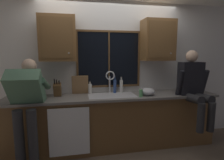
{
  "coord_description": "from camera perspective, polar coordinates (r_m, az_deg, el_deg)",
  "views": [
    {
      "loc": [
        -0.6,
        -3.21,
        1.6
      ],
      "look_at": [
        -0.04,
        -0.3,
        1.18
      ],
      "focal_mm": 28.55,
      "sensor_mm": 36.0,
      "label": 1
    }
  ],
  "objects": [
    {
      "name": "upper_cabinet_right",
      "position": [
        3.37,
        14.44,
        12.19
      ],
      "size": [
        0.56,
        0.36,
        0.72
      ],
      "color": "brown"
    },
    {
      "name": "mixing_bowl",
      "position": [
        3.11,
        11.18,
        -3.69
      ],
      "size": [
        0.26,
        0.26,
        0.13
      ],
      "primitive_type": "ellipsoid",
      "color": "#B7B7BC",
      "rests_on": "countertop"
    },
    {
      "name": "dishwasher_front",
      "position": [
        2.85,
        -13.49,
        -15.89
      ],
      "size": [
        0.6,
        0.02,
        0.74
      ],
      "primitive_type": "cube",
      "color": "white"
    },
    {
      "name": "window_frame_bottom",
      "position": [
        3.29,
        -0.94,
        -1.92
      ],
      "size": [
        1.17,
        0.02,
        0.04
      ],
      "primitive_type": "cube",
      "color": "brown"
    },
    {
      "name": "lower_cabinet_run",
      "position": [
        3.2,
        0.6,
        -13.25
      ],
      "size": [
        3.51,
        0.58,
        0.88
      ],
      "primitive_type": "cube",
      "color": "brown",
      "rests_on": "floor"
    },
    {
      "name": "person_sitting_on_counter",
      "position": [
        3.3,
        24.74,
        -1.38
      ],
      "size": [
        0.54,
        0.6,
        1.26
      ],
      "color": "#262628",
      "rests_on": "countertop"
    },
    {
      "name": "bottle_amber_small",
      "position": [
        3.24,
        2.97,
        -1.91
      ],
      "size": [
        0.06,
        0.06,
        0.3
      ],
      "color": "silver",
      "rests_on": "countertop"
    },
    {
      "name": "bottle_green_glass",
      "position": [
        3.17,
        -7.06,
        -2.72
      ],
      "size": [
        0.07,
        0.07,
        0.23
      ],
      "color": "silver",
      "rests_on": "countertop"
    },
    {
      "name": "countertop",
      "position": [
        3.04,
        0.69,
        -5.29
      ],
      "size": [
        3.57,
        0.62,
        0.04
      ],
      "primitive_type": "cube",
      "color": "slate",
      "rests_on": "lower_cabinet_run"
    },
    {
      "name": "window_frame_right",
      "position": [
        3.39,
        8.6,
        6.65
      ],
      "size": [
        0.03,
        0.02,
        0.95
      ],
      "primitive_type": "cube",
      "color": "brown"
    },
    {
      "name": "soap_dispenser",
      "position": [
        2.96,
        9.25,
        -4.09
      ],
      "size": [
        0.06,
        0.07,
        0.17
      ],
      "color": "#59A566",
      "rests_on": "countertop"
    },
    {
      "name": "cutting_board",
      "position": [
        3.17,
        -10.19,
        -1.53
      ],
      "size": [
        0.28,
        0.09,
        0.33
      ],
      "primitive_type": "cube",
      "rotation": [
        0.21,
        0.0,
        0.0
      ],
      "color": "#997047",
      "rests_on": "countertop"
    },
    {
      "name": "window_mullion_center",
      "position": [
        3.24,
        -0.95,
        6.68
      ],
      "size": [
        0.02,
        0.02,
        0.95
      ],
      "primitive_type": "cube",
      "color": "brown"
    },
    {
      "name": "bottle_tall_clear",
      "position": [
        3.22,
        0.9,
        -1.89
      ],
      "size": [
        0.06,
        0.06,
        0.31
      ],
      "color": "#334C8C",
      "rests_on": "countertop"
    },
    {
      "name": "window_frame_left",
      "position": [
        3.19,
        -11.11,
        6.51
      ],
      "size": [
        0.03,
        0.02,
        0.95
      ],
      "primitive_type": "cube",
      "color": "brown"
    },
    {
      "name": "upper_cabinet_left",
      "position": [
        3.07,
        -16.93,
        12.53
      ],
      "size": [
        0.56,
        0.36,
        0.72
      ],
      "color": "brown"
    },
    {
      "name": "knife_block",
      "position": [
        3.09,
        -17.06,
        -3.02
      ],
      "size": [
        0.12,
        0.18,
        0.32
      ],
      "color": "brown",
      "rests_on": "countertop"
    },
    {
      "name": "faucet",
      "position": [
        3.17,
        -0.49,
        0.27
      ],
      "size": [
        0.18,
        0.09,
        0.4
      ],
      "color": "silver",
      "rests_on": "countertop"
    },
    {
      "name": "window_frame_top",
      "position": [
        3.27,
        -0.98,
        15.34
      ],
      "size": [
        1.17,
        0.02,
        0.04
      ],
      "primitive_type": "cube",
      "color": "brown"
    },
    {
      "name": "back_wall",
      "position": [
        3.34,
        -0.58,
        2.42
      ],
      "size": [
        5.91,
        0.12,
        2.55
      ],
      "primitive_type": "cube",
      "color": "silver",
      "rests_on": "floor"
    },
    {
      "name": "sink",
      "position": [
        3.07,
        -0.01,
        -6.7
      ],
      "size": [
        0.8,
        0.46,
        0.21
      ],
      "color": "#B7B7BC",
      "rests_on": "lower_cabinet_run"
    },
    {
      "name": "person_standing",
      "position": [
        2.78,
        -25.6,
        -6.22
      ],
      "size": [
        0.53,
        0.7,
        1.55
      ],
      "color": "#262628",
      "rests_on": "floor"
    },
    {
      "name": "window_glass",
      "position": [
        3.25,
        -0.99,
        6.68
      ],
      "size": [
        1.1,
        0.02,
        0.95
      ],
      "primitive_type": "cube",
      "color": "black"
    }
  ]
}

